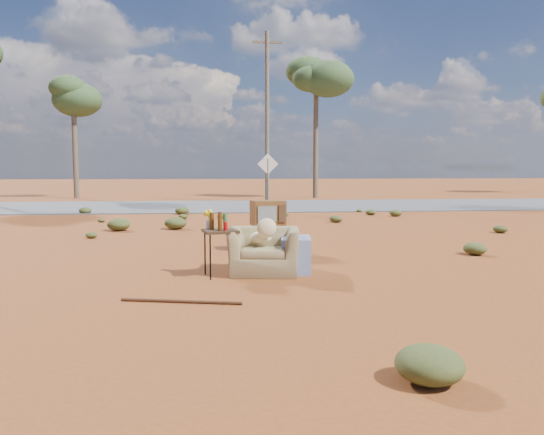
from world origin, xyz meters
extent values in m
plane|color=brown|center=(0.00, 0.00, 0.00)|extent=(140.00, 140.00, 0.00)
cube|color=#565659|center=(0.00, 15.00, 0.02)|extent=(140.00, 7.00, 0.04)
imported|color=olive|center=(0.32, 0.48, 0.48)|extent=(1.18, 0.84, 0.96)
ellipsoid|color=#DCBF86|center=(0.28, 0.53, 0.56)|extent=(0.35, 0.35, 0.20)
ellipsoid|color=#DCBF86|center=(0.35, 0.29, 0.74)|extent=(0.30, 0.15, 0.30)
cube|color=navy|center=(0.84, 0.52, 0.28)|extent=(0.54, 0.76, 0.56)
cube|color=black|center=(0.60, 2.69, 0.51)|extent=(0.63, 0.52, 0.03)
cylinder|color=black|center=(0.38, 2.45, 0.25)|extent=(0.03, 0.03, 0.51)
cylinder|color=black|center=(0.89, 2.54, 0.25)|extent=(0.03, 0.03, 0.51)
cylinder|color=black|center=(0.31, 2.84, 0.25)|extent=(0.03, 0.03, 0.51)
cylinder|color=black|center=(0.82, 2.93, 0.25)|extent=(0.03, 0.03, 0.51)
cube|color=brown|center=(0.60, 2.69, 0.77)|extent=(0.71, 0.59, 0.49)
cube|color=slate|center=(0.56, 2.42, 0.77)|extent=(0.37, 0.09, 0.31)
cube|color=#472D19|center=(0.86, 2.48, 0.77)|extent=(0.14, 0.04, 0.35)
cube|color=#332312|center=(-0.37, 0.29, 0.70)|extent=(0.60, 0.60, 0.04)
cylinder|color=black|center=(-0.52, 0.05, 0.35)|extent=(0.02, 0.02, 0.70)
cylinder|color=black|center=(-0.13, 0.13, 0.35)|extent=(0.02, 0.02, 0.70)
cylinder|color=black|center=(-0.60, 0.44, 0.35)|extent=(0.02, 0.02, 0.70)
cylinder|color=black|center=(-0.21, 0.52, 0.35)|extent=(0.02, 0.02, 0.70)
cylinder|color=#47290B|center=(-0.49, 0.31, 0.85)|extent=(0.07, 0.07, 0.26)
cylinder|color=#47290B|center=(-0.37, 0.20, 0.86)|extent=(0.07, 0.07, 0.28)
cylinder|color=#296132|center=(-0.29, 0.41, 0.84)|extent=(0.06, 0.06, 0.24)
cylinder|color=red|center=(-0.29, 0.20, 0.78)|extent=(0.06, 0.06, 0.13)
cylinder|color=silver|center=(-0.54, 0.40, 0.79)|extent=(0.08, 0.08, 0.14)
ellipsoid|color=yellow|center=(-0.54, 0.40, 0.95)|extent=(0.16, 0.16, 0.12)
cylinder|color=#462512|center=(-0.87, -1.28, 0.02)|extent=(1.51, 0.39, 0.04)
cylinder|color=brown|center=(1.50, 12.00, 1.00)|extent=(0.06, 0.06, 2.00)
cube|color=silver|center=(1.50, 12.00, 1.80)|extent=(0.78, 0.04, 0.78)
cylinder|color=brown|center=(-8.00, 22.00, 3.00)|extent=(0.28, 0.28, 6.00)
ellipsoid|color=#3F5A2E|center=(-8.00, 22.00, 5.50)|extent=(3.20, 3.20, 2.20)
cylinder|color=brown|center=(5.00, 21.00, 3.50)|extent=(0.28, 0.28, 7.00)
ellipsoid|color=#3F5A2E|center=(5.00, 21.00, 6.50)|extent=(3.20, 3.20, 2.20)
cylinder|color=brown|center=(2.00, 17.50, 4.00)|extent=(0.20, 0.20, 8.00)
cube|color=brown|center=(2.00, 17.50, 7.50)|extent=(1.40, 0.10, 0.10)
ellipsoid|color=#464E22|center=(4.50, 1.80, 0.12)|extent=(0.44, 0.44, 0.24)
ellipsoid|color=#464E22|center=(-3.00, 6.50, 0.17)|extent=(0.60, 0.60, 0.33)
ellipsoid|color=#464E22|center=(6.80, 5.00, 0.10)|extent=(0.36, 0.36, 0.20)
ellipsoid|color=#464E22|center=(3.20, 8.00, 0.11)|extent=(0.40, 0.40, 0.22)
ellipsoid|color=#464E22|center=(-1.50, 9.50, 0.08)|extent=(0.30, 0.30, 0.17)
camera|label=1|loc=(-0.42, -7.78, 1.67)|focal=35.00mm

